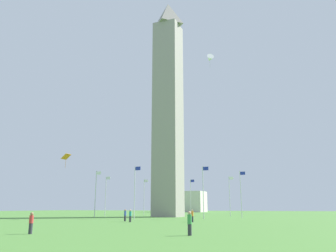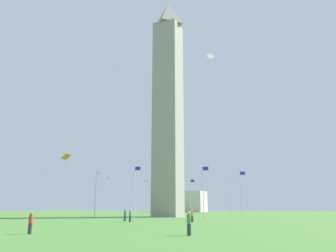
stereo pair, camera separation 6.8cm
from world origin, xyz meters
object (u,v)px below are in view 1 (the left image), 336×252
Objects in this scene: flagpole_se at (144,195)px; flagpole_w at (135,190)px; kite_white_delta at (210,59)px; distant_building at (183,202)px; flagpole_nw at (203,190)px; flagpole_sw at (96,192)px; kite_orange_diamond at (66,157)px; flagpole_e at (191,195)px; obelisk_monument at (168,102)px; flagpole_s at (106,194)px; flagpole_n at (241,192)px; person_green_shirt at (190,223)px; flagpole_ne at (230,194)px; person_teal_shirt at (130,216)px; person_orange_shirt at (192,216)px; person_blue_shirt at (125,215)px; person_red_shirt at (31,223)px.

flagpole_w is at bearing -67.50° from flagpole_se.
kite_white_delta is 0.17× the size of distant_building.
flagpole_sw is at bearing 180.00° from flagpole_nw.
kite_orange_diamond reaches higher than flagpole_w.
obelisk_monument is at bearing -90.19° from flagpole_e.
flagpole_s is 21.59m from kite_orange_diamond.
obelisk_monument is 76.55m from distant_building.
flagpole_n reaches higher than person_green_shirt.
flagpole_se is 1.00× the size of flagpole_s.
flagpole_e is 63.93m from person_green_shirt.
flagpole_e is (-15.68, 15.68, 0.00)m from flagpole_n.
flagpole_n is at bearing -67.50° from flagpole_ne.
flagpole_se is 64.11m from person_green_shirt.
kite_orange_diamond is at bearing 33.40° from person_teal_shirt.
kite_orange_diamond is at bearing -157.74° from flagpole_w.
flagpole_n and flagpole_w have the same top height.
flagpole_s is (-31.35, 0.00, 0.00)m from flagpole_n.
flagpole_n is at bearing 36.87° from kite_orange_diamond.
obelisk_monument reaches higher than person_orange_shirt.
person_blue_shirt is 40.73m from kite_white_delta.
flagpole_w is at bearing -90.00° from flagpole_e.
flagpole_se is (-26.76, 11.08, 0.00)m from flagpole_n.
kite_white_delta is (10.59, -1.63, 8.40)m from obelisk_monument.
flagpole_n is 12.00m from flagpole_nw.
flagpole_ne reaches higher than person_blue_shirt.
flagpole_nw is 35.24m from person_green_shirt.
flagpole_n is 5.36× the size of person_blue_shirt.
distant_building reaches higher than person_green_shirt.
flagpole_s is at bearing 43.14° from person_red_shirt.
person_blue_shirt is 0.09× the size of distant_building.
person_orange_shirt is 99.89m from distant_building.
flagpole_ne is 1.00× the size of flagpole_w.
obelisk_monument is at bearing 60.68° from kite_orange_diamond.
person_teal_shirt is 0.53× the size of kite_white_delta.
person_blue_shirt is at bearing 98.52° from person_orange_shirt.
flagpole_ne and flagpole_s have the same top height.
distant_building is at bearing 97.12° from flagpole_sw.
flagpole_sw is 41.82m from person_red_shirt.
person_blue_shirt is at bearing -103.20° from flagpole_ne.
flagpole_e is 12.00m from flagpole_se.
flagpole_w is at bearing 12.68° from person_green_shirt.
flagpole_sw reaches higher than person_orange_shirt.
kite_orange_diamond is (-22.03, -18.75, -23.19)m from kite_white_delta.
person_orange_shirt is (24.01, -34.47, -4.12)m from flagpole_se.
flagpole_ne and flagpole_w have the same top height.
person_red_shirt is 25.28m from person_orange_shirt.
obelisk_monument is 25.88m from flagpole_ne.
obelisk_monument reaches higher than flagpole_sw.
flagpole_n is at bearing 7.86° from person_red_shirt.
flagpole_ne is 0.50× the size of distant_building.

